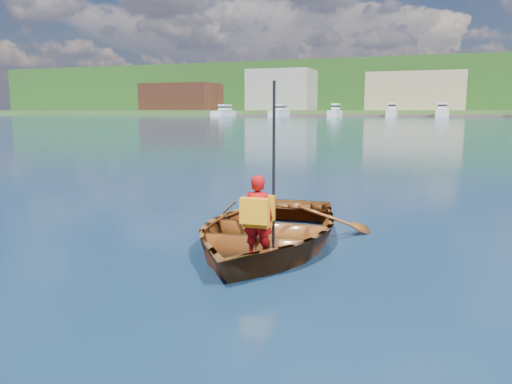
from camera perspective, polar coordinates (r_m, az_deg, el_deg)
The scene contains 8 objects.
ground at distance 7.41m, azimuth -1.01°, elevation -5.12°, with size 600.00×600.00×0.00m.
rowboat at distance 6.84m, azimuth 1.26°, elevation -4.30°, with size 2.81×3.84×0.77m.
child_paddler at distance 5.87m, azimuth 0.24°, elevation -2.64°, with size 0.38×0.35×2.08m.
shoreline at distance 243.47m, azimuth 19.68°, elevation 10.74°, with size 400.00×140.00×22.00m.
dock at distance 154.80m, azimuth 22.14°, elevation 8.06°, with size 160.02×11.09×0.80m.
waterfront_buildings at distance 172.11m, azimuth 16.80°, elevation 10.85°, with size 202.00×16.00×14.00m.
marina_yachts at distance 150.13m, azimuth 22.41°, elevation 8.41°, with size 144.77×13.29×4.38m.
hillside_trees at distance 248.08m, azimuth 26.33°, elevation 12.15°, with size 319.37×70.05×22.12m.
Camera 1 is at (2.57, -6.70, 1.84)m, focal length 35.00 mm.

